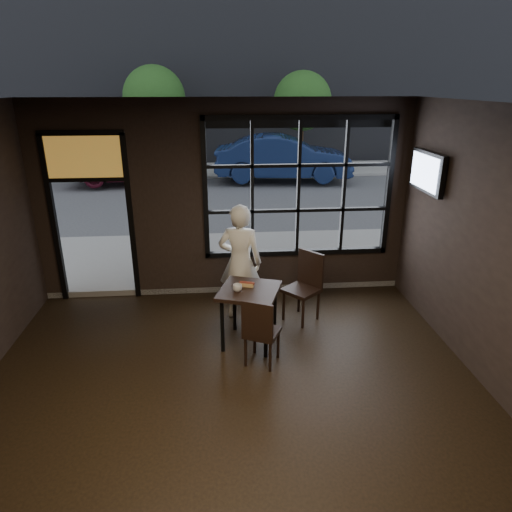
{
  "coord_description": "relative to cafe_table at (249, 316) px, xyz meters",
  "views": [
    {
      "loc": [
        -0.1,
        -3.67,
        3.4
      ],
      "look_at": [
        0.4,
        2.2,
        1.15
      ],
      "focal_mm": 32.0,
      "sensor_mm": 36.0,
      "label": 1
    }
  ],
  "objects": [
    {
      "name": "chair_near",
      "position": [
        0.13,
        -0.48,
        0.06
      ],
      "size": [
        0.54,
        0.54,
        0.94
      ],
      "primitive_type": "cube",
      "rotation": [
        0.0,
        0.0,
        2.7
      ],
      "color": "black",
      "rests_on": "floor"
    },
    {
      "name": "cafe_table",
      "position": [
        0.0,
        0.0,
        0.0
      ],
      "size": [
        0.96,
        0.96,
        0.82
      ],
      "primitive_type": "cube",
      "rotation": [
        0.0,
        0.0,
        -0.32
      ],
      "color": "black",
      "rests_on": "floor"
    },
    {
      "name": "tree_right",
      "position": [
        3.0,
        12.93,
        2.29
      ],
      "size": [
        2.25,
        2.25,
        3.84
      ],
      "color": "#332114",
      "rests_on": "street_asphalt"
    },
    {
      "name": "navy_car",
      "position": [
        1.97,
        10.71,
        0.48
      ],
      "size": [
        4.92,
        2.08,
        1.58
      ],
      "primitive_type": "imported",
      "rotation": [
        0.0,
        0.0,
        1.48
      ],
      "color": "#111F42",
      "rests_on": "street_asphalt"
    },
    {
      "name": "tv",
      "position": [
        2.65,
        0.84,
        1.78
      ],
      "size": [
        0.11,
        0.99,
        0.58
      ],
      "primitive_type": "cube",
      "color": "black",
      "rests_on": "wall_right"
    },
    {
      "name": "man",
      "position": [
        -0.08,
        0.78,
        0.48
      ],
      "size": [
        0.73,
        0.56,
        1.78
      ],
      "primitive_type": "imported",
      "rotation": [
        0.0,
        0.0,
        2.92
      ],
      "color": "white",
      "rests_on": "floor"
    },
    {
      "name": "hotdog",
      "position": [
        -0.02,
        0.09,
        0.44
      ],
      "size": [
        0.21,
        0.14,
        0.06
      ],
      "primitive_type": null,
      "rotation": [
        0.0,
        0.0,
        -0.31
      ],
      "color": "tan",
      "rests_on": "cafe_table"
    },
    {
      "name": "cup",
      "position": [
        -0.16,
        -0.05,
        0.45
      ],
      "size": [
        0.15,
        0.15,
        0.1
      ],
      "primitive_type": "imported",
      "rotation": [
        0.0,
        0.0,
        -0.29
      ],
      "color": "silver",
      "rests_on": "cafe_table"
    },
    {
      "name": "maroon_car",
      "position": [
        -3.25,
        10.84,
        0.5
      ],
      "size": [
        4.9,
        2.34,
        1.62
      ],
      "primitive_type": "imported",
      "rotation": [
        0.0,
        0.0,
        1.66
      ],
      "color": "#531121",
      "rests_on": "street_asphalt"
    },
    {
      "name": "tree_left",
      "position": [
        -2.7,
        13.25,
        2.43
      ],
      "size": [
        2.36,
        2.36,
        4.03
      ],
      "color": "#332114",
      "rests_on": "street_asphalt"
    },
    {
      "name": "stained_transom",
      "position": [
        -2.38,
        1.66,
        1.94
      ],
      "size": [
        1.2,
        0.06,
        0.7
      ],
      "primitive_type": "cube",
      "color": "orange",
      "rests_on": "ground"
    },
    {
      "name": "ceiling",
      "position": [
        -0.28,
        -1.84,
        2.8
      ],
      "size": [
        6.0,
        7.0,
        0.02
      ],
      "primitive_type": "cube",
      "color": "black",
      "rests_on": "ground"
    },
    {
      "name": "window_frame",
      "position": [
        0.92,
        1.66,
        1.39
      ],
      "size": [
        3.06,
        0.12,
        2.28
      ],
      "primitive_type": "cube",
      "color": "black",
      "rests_on": "ground"
    },
    {
      "name": "street_asphalt",
      "position": [
        -0.28,
        22.16,
        -0.43
      ],
      "size": [
        60.0,
        41.0,
        0.04
      ],
      "primitive_type": "cube",
      "color": "#545456",
      "rests_on": "ground"
    },
    {
      "name": "chair_window",
      "position": [
        0.83,
        0.59,
        0.12
      ],
      "size": [
        0.64,
        0.64,
        1.05
      ],
      "primitive_type": "cube",
      "rotation": [
        0.0,
        0.0,
        -0.85
      ],
      "color": "black",
      "rests_on": "floor"
    },
    {
      "name": "floor",
      "position": [
        -0.28,
        -1.84,
        -0.42
      ],
      "size": [
        6.0,
        7.0,
        0.02
      ],
      "primitive_type": "cube",
      "color": "black",
      "rests_on": "ground"
    }
  ]
}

